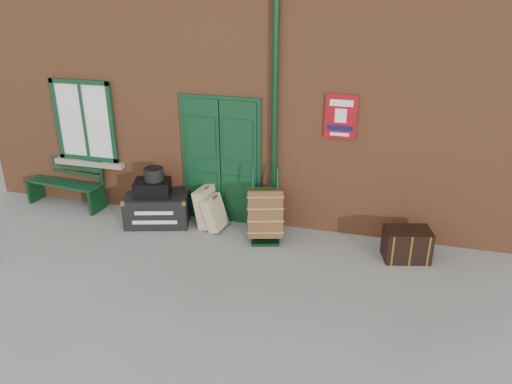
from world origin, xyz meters
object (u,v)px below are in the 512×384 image
(bench, at_px, (67,181))
(dark_trunk, at_px, (407,244))
(houdini_trunk, at_px, (157,210))
(porter_trolley, at_px, (265,214))

(bench, height_order, dark_trunk, bench)
(houdini_trunk, bearing_deg, porter_trolley, -16.72)
(porter_trolley, bearing_deg, dark_trunk, -17.77)
(bench, bearing_deg, houdini_trunk, -2.90)
(bench, distance_m, porter_trolley, 4.01)
(houdini_trunk, relative_size, porter_trolley, 0.93)
(houdini_trunk, bearing_deg, dark_trunk, -17.23)
(houdini_trunk, relative_size, dark_trunk, 1.58)
(houdini_trunk, distance_m, dark_trunk, 4.26)
(houdini_trunk, bearing_deg, bench, 154.63)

